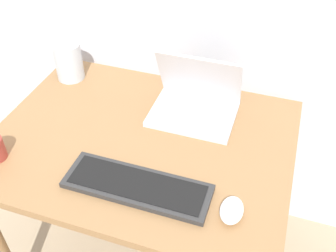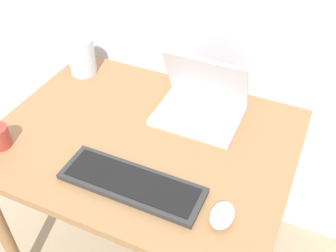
% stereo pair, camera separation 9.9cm
% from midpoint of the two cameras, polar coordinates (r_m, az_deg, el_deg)
% --- Properties ---
extents(desk, '(1.04, 0.79, 0.74)m').
position_cam_midpoint_polar(desk, '(1.45, -1.54, -4.44)').
color(desk, olive).
rests_on(desk, ground_plane).
extents(laptop, '(0.31, 0.24, 0.24)m').
position_cam_midpoint_polar(laptop, '(1.45, 6.74, 3.29)').
color(laptop, silver).
rests_on(laptop, desk).
extents(keyboard, '(0.45, 0.15, 0.02)m').
position_cam_midpoint_polar(keyboard, '(1.22, -2.95, -8.40)').
color(keyboard, '#2D2D2D').
rests_on(keyboard, desk).
extents(mouse, '(0.07, 0.10, 0.04)m').
position_cam_midpoint_polar(mouse, '(1.15, 10.38, -12.71)').
color(mouse, white).
rests_on(mouse, desk).
extents(vase, '(0.11, 0.11, 0.22)m').
position_cam_midpoint_polar(vase, '(1.68, -10.92, 10.79)').
color(vase, silver).
rests_on(vase, desk).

